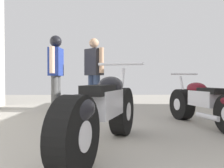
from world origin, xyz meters
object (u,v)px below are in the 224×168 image
Objects in this scene: motorcycle_black_naked at (205,104)px; mechanic_with_helmet at (56,66)px; motorcycle_maroon_cruiser at (103,112)px; mechanic_in_blue at (94,69)px.

mechanic_with_helmet reaches higher than motorcycle_black_naked.
mechanic_in_blue is at bearing 94.94° from motorcycle_maroon_cruiser.
motorcycle_maroon_cruiser is at bearing -141.73° from motorcycle_black_naked.
motorcycle_black_naked is (1.63, 1.29, -0.06)m from motorcycle_maroon_cruiser.
motorcycle_black_naked is 1.06× the size of mechanic_in_blue.
motorcycle_maroon_cruiser is 1.17× the size of mechanic_in_blue.
mechanic_with_helmet is at bearing 110.89° from motorcycle_maroon_cruiser.
motorcycle_maroon_cruiser reaches higher than motorcycle_black_naked.
mechanic_with_helmet reaches higher than mechanic_in_blue.
mechanic_in_blue is at bearing 132.53° from motorcycle_black_naked.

